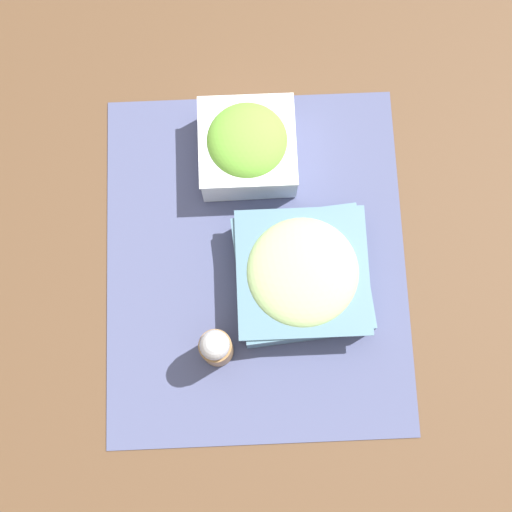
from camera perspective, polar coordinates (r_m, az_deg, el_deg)
ground_plane at (r=0.95m, az=0.00°, el=-0.45°), size 3.00×3.00×0.00m
placemat at (r=0.95m, az=0.00°, el=-0.42°), size 0.47×0.40×0.00m
cucumber_bowl at (r=0.91m, az=3.69°, el=-1.47°), size 0.18×0.18×0.07m
lettuce_bowl at (r=0.95m, az=-0.70°, el=8.82°), size 0.13×0.13×0.08m
pepper_shaker at (r=0.88m, az=-3.22°, el=-7.32°), size 0.04×0.04×0.10m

